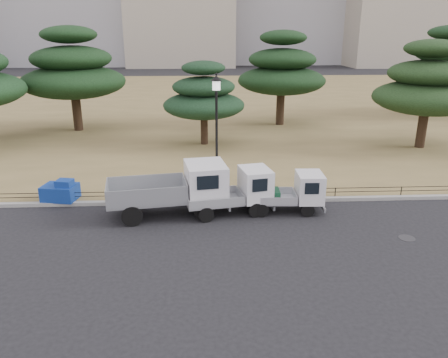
{
  "coord_description": "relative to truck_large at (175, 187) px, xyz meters",
  "views": [
    {
      "loc": [
        -0.86,
        -15.17,
        7.13
      ],
      "look_at": [
        0.0,
        2.0,
        1.3
      ],
      "focal_mm": 35.0,
      "sensor_mm": 36.0,
      "label": 1
    }
  ],
  "objects": [
    {
      "name": "lawn",
      "position": [
        2.01,
        29.11,
        -1.08
      ],
      "size": [
        120.0,
        56.0,
        0.15
      ],
      "primitive_type": "cube",
      "color": "olive",
      "rests_on": "ground"
    },
    {
      "name": "pine_east_far",
      "position": [
        22.33,
        21.07,
        3.33
      ],
      "size": [
        7.47,
        7.47,
        7.51
      ],
      "color": "black",
      "rests_on": "lawn"
    },
    {
      "name": "curb",
      "position": [
        2.01,
        1.11,
        -1.07
      ],
      "size": [
        120.0,
        0.25,
        0.16
      ],
      "primitive_type": "cube",
      "color": "gray",
      "rests_on": "ground"
    },
    {
      "name": "street_lamp",
      "position": [
        1.75,
        1.41,
        2.58
      ],
      "size": [
        0.47,
        0.47,
        5.29
      ],
      "color": "black",
      "rests_on": "lawn"
    },
    {
      "name": "pine_west_near",
      "position": [
        -8.06,
        15.8,
        3.27
      ],
      "size": [
        7.4,
        7.4,
        7.4
      ],
      "color": "black",
      "rests_on": "lawn"
    },
    {
      "name": "ground",
      "position": [
        2.01,
        -1.49,
        -1.15
      ],
      "size": [
        220.0,
        220.0,
        0.0
      ],
      "primitive_type": "plane",
      "color": "black"
    },
    {
      "name": "truck_large",
      "position": [
        0.0,
        0.0,
        0.0
      ],
      "size": [
        4.97,
        2.55,
        2.07
      ],
      "rotation": [
        0.0,
        0.0,
        0.16
      ],
      "color": "black",
      "rests_on": "ground"
    },
    {
      "name": "pine_center_left",
      "position": [
        1.26,
        11.13,
        2.05
      ],
      "size": [
        5.19,
        5.19,
        5.28
      ],
      "color": "black",
      "rests_on": "lawn"
    },
    {
      "name": "manhole",
      "position": [
        8.51,
        -2.69,
        -1.15
      ],
      "size": [
        0.6,
        0.6,
        0.01
      ],
      "primitive_type": "cylinder",
      "color": "#2D2D30",
      "rests_on": "ground"
    },
    {
      "name": "truck_kei_rear",
      "position": [
        4.73,
        0.04,
        -0.33
      ],
      "size": [
        3.18,
        1.46,
        1.64
      ],
      "rotation": [
        0.0,
        0.0,
        -0.03
      ],
      "color": "black",
      "rests_on": "ground"
    },
    {
      "name": "truck_kei_front",
      "position": [
        2.45,
        0.02,
        -0.24
      ],
      "size": [
        3.67,
        2.08,
        1.83
      ],
      "rotation": [
        0.0,
        0.0,
        0.19
      ],
      "color": "black",
      "rests_on": "ground"
    },
    {
      "name": "tarp_pile",
      "position": [
        -5.06,
        1.46,
        -0.62
      ],
      "size": [
        1.57,
        1.27,
        0.94
      ],
      "rotation": [
        0.0,
        0.0,
        -0.18
      ],
      "color": "navy",
      "rests_on": "lawn"
    },
    {
      "name": "pine_east_near",
      "position": [
        14.91,
        9.61,
        2.79
      ],
      "size": [
        6.5,
        6.5,
        6.57
      ],
      "color": "black",
      "rests_on": "lawn"
    },
    {
      "name": "pipe_fence",
      "position": [
        2.01,
        1.26,
        -0.71
      ],
      "size": [
        38.0,
        0.04,
        0.4
      ],
      "color": "black",
      "rests_on": "lawn"
    },
    {
      "name": "pine_center_right",
      "position": [
        7.25,
        17.13,
        3.12
      ],
      "size": [
        6.7,
        6.7,
        7.11
      ],
      "color": "black",
      "rests_on": "lawn"
    }
  ]
}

